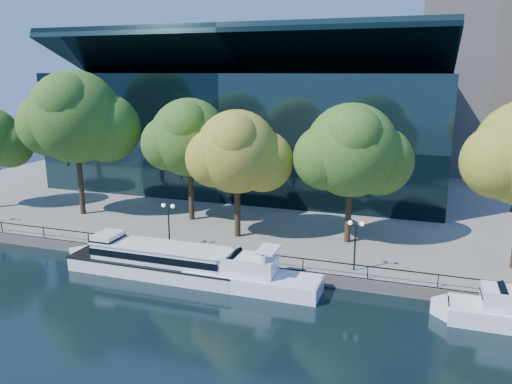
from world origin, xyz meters
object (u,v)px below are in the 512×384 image
(tree_2, at_px, (191,139))
(lamp_1, at_px, (168,215))
(tree_1, at_px, (77,119))
(tree_4, at_px, (353,152))
(lamp_2, at_px, (356,234))
(tour_boat, at_px, (150,258))
(tree_3, at_px, (238,154))
(cruiser_near, at_px, (246,275))

(tree_2, xyz_separation_m, lamp_1, (1.79, -8.51, -5.52))
(tree_2, height_order, lamp_1, tree_2)
(tree_1, bearing_deg, tree_4, -0.09)
(tree_2, xyz_separation_m, lamp_2, (18.00, -8.51, -5.52))
(tree_4, bearing_deg, tree_1, 179.91)
(tour_boat, bearing_deg, tree_2, 98.96)
(lamp_1, xyz_separation_m, lamp_2, (16.21, 0.00, 0.00))
(tree_1, relative_size, lamp_1, 3.83)
(tree_1, distance_m, tree_4, 28.95)
(tree_3, relative_size, lamp_2, 2.96)
(lamp_2, bearing_deg, cruiser_near, -154.03)
(tree_1, distance_m, lamp_1, 17.15)
(tree_3, relative_size, lamp_1, 2.96)
(cruiser_near, height_order, tree_4, tree_4)
(tour_boat, bearing_deg, lamp_2, 12.32)
(cruiser_near, relative_size, tree_4, 0.93)
(tree_1, distance_m, tree_3, 19.00)
(tree_3, height_order, lamp_2, tree_3)
(tree_3, bearing_deg, lamp_2, -22.99)
(tour_boat, xyz_separation_m, tree_2, (-1.90, 12.02, 8.21))
(tree_3, distance_m, lamp_1, 8.41)
(tree_2, xyz_separation_m, tree_3, (6.54, -3.65, -0.58))
(tour_boat, relative_size, lamp_1, 3.97)
(tree_2, bearing_deg, tree_3, -29.14)
(tree_1, height_order, tree_2, tree_1)
(tree_2, bearing_deg, tree_4, -6.67)
(cruiser_near, height_order, lamp_2, lamp_2)
(lamp_1, bearing_deg, tree_2, 101.85)
(tour_boat, bearing_deg, tree_4, 34.32)
(lamp_1, bearing_deg, tree_3, 45.61)
(tour_boat, bearing_deg, cruiser_near, -1.50)
(tour_boat, height_order, tree_2, tree_2)
(tree_4, bearing_deg, cruiser_near, -121.58)
(tree_3, distance_m, lamp_2, 13.39)
(tour_boat, xyz_separation_m, lamp_1, (-0.11, 3.52, 2.69))
(cruiser_near, xyz_separation_m, tree_1, (-22.55, 10.34, 10.30))
(tour_boat, distance_m, cruiser_near, 8.44)
(tour_boat, bearing_deg, lamp_1, 91.82)
(cruiser_near, height_order, tree_3, tree_3)
(lamp_1, relative_size, lamp_2, 1.00)
(cruiser_near, xyz_separation_m, tree_4, (6.33, 10.30, 8.24))
(tree_1, xyz_separation_m, tree_3, (18.76, -1.75, -2.44))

